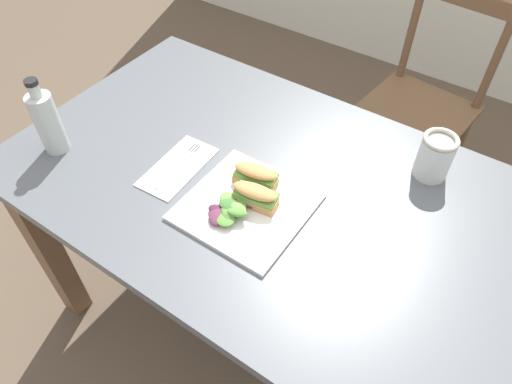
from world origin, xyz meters
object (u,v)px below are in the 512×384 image
(sandwich_half_back, at_px, (255,175))
(mason_jar_iced_tea, at_px, (434,158))
(bottle_cold_brew, at_px, (49,125))
(chair_wooden_far, at_px, (421,106))
(plate_lunch, at_px, (247,206))
(dining_table, at_px, (277,218))
(sandwich_half_front, at_px, (255,195))
(fork_on_napkin, at_px, (182,162))

(sandwich_half_back, height_order, mason_jar_iced_tea, mason_jar_iced_tea)
(bottle_cold_brew, bearing_deg, sandwich_half_back, 19.63)
(chair_wooden_far, relative_size, plate_lunch, 3.08)
(dining_table, distance_m, bottle_cold_brew, 0.64)
(sandwich_half_front, relative_size, fork_on_napkin, 0.62)
(bottle_cold_brew, bearing_deg, plate_lunch, 11.88)
(bottle_cold_brew, bearing_deg, fork_on_napkin, 24.43)
(chair_wooden_far, bearing_deg, sandwich_half_front, -95.80)
(chair_wooden_far, bearing_deg, plate_lunch, -96.47)
(sandwich_half_front, xyz_separation_m, sandwich_half_back, (-0.04, 0.06, 0.00))
(chair_wooden_far, distance_m, plate_lunch, 1.08)
(sandwich_half_front, distance_m, sandwich_half_back, 0.07)
(sandwich_half_back, height_order, bottle_cold_brew, bottle_cold_brew)
(chair_wooden_far, bearing_deg, dining_table, -95.46)
(dining_table, height_order, bottle_cold_brew, bottle_cold_brew)
(dining_table, distance_m, mason_jar_iced_tea, 0.43)
(fork_on_napkin, bearing_deg, sandwich_half_back, 11.66)
(dining_table, height_order, fork_on_napkin, fork_on_napkin)
(sandwich_half_back, bearing_deg, sandwich_half_front, -56.45)
(dining_table, bearing_deg, bottle_cold_brew, -159.57)
(fork_on_napkin, bearing_deg, plate_lunch, -7.24)
(dining_table, bearing_deg, mason_jar_iced_tea, 41.89)
(sandwich_half_back, distance_m, mason_jar_iced_tea, 0.45)
(fork_on_napkin, relative_size, bottle_cold_brew, 0.86)
(dining_table, relative_size, plate_lunch, 5.07)
(chair_wooden_far, xyz_separation_m, bottle_cold_brew, (-0.66, -1.15, 0.37))
(sandwich_half_front, relative_size, mason_jar_iced_tea, 0.96)
(bottle_cold_brew, height_order, mason_jar_iced_tea, bottle_cold_brew)
(sandwich_half_back, bearing_deg, fork_on_napkin, -168.34)
(chair_wooden_far, distance_m, sandwich_half_front, 1.08)
(plate_lunch, xyz_separation_m, fork_on_napkin, (-0.23, 0.03, 0.00))
(sandwich_half_back, xyz_separation_m, bottle_cold_brew, (-0.52, -0.19, 0.04))
(dining_table, relative_size, mason_jar_iced_tea, 11.88)
(fork_on_napkin, bearing_deg, bottle_cold_brew, -155.57)
(dining_table, height_order, mason_jar_iced_tea, mason_jar_iced_tea)
(sandwich_half_back, xyz_separation_m, mason_jar_iced_tea, (0.34, 0.29, 0.02))
(plate_lunch, xyz_separation_m, sandwich_half_back, (-0.02, 0.07, 0.03))
(dining_table, distance_m, fork_on_napkin, 0.29)
(sandwich_half_front, height_order, sandwich_half_back, same)
(sandwich_half_front, bearing_deg, chair_wooden_far, 84.20)
(plate_lunch, distance_m, sandwich_half_back, 0.08)
(plate_lunch, distance_m, mason_jar_iced_tea, 0.48)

